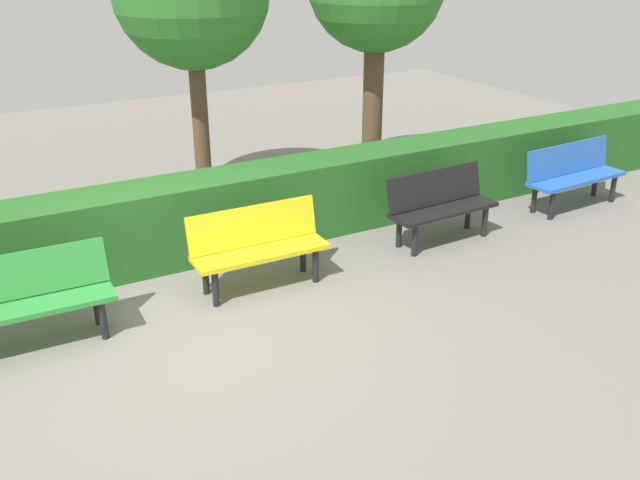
{
  "coord_description": "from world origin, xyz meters",
  "views": [
    {
      "loc": [
        1.68,
        5.43,
        3.44
      ],
      "look_at": [
        -1.5,
        -0.31,
        0.55
      ],
      "focal_mm": 38.67,
      "sensor_mm": 36.0,
      "label": 1
    }
  ],
  "objects_px": {
    "bench_black": "(440,203)",
    "bench_green": "(19,298)",
    "bench_yellow": "(258,244)",
    "bench_blue": "(573,172)"
  },
  "relations": [
    {
      "from": "bench_black",
      "to": "bench_yellow",
      "type": "bearing_deg",
      "value": -1.66
    },
    {
      "from": "bench_black",
      "to": "bench_green",
      "type": "relative_size",
      "value": 0.87
    },
    {
      "from": "bench_yellow",
      "to": "bench_green",
      "type": "xyz_separation_m",
      "value": [
        2.37,
        0.05,
        0.0
      ]
    },
    {
      "from": "bench_green",
      "to": "bench_black",
      "type": "bearing_deg",
      "value": -177.32
    },
    {
      "from": "bench_black",
      "to": "bench_green",
      "type": "height_order",
      "value": "same"
    },
    {
      "from": "bench_black",
      "to": "bench_blue",
      "type": "bearing_deg",
      "value": 178.78
    },
    {
      "from": "bench_blue",
      "to": "bench_black",
      "type": "distance_m",
      "value": 2.33
    },
    {
      "from": "bench_yellow",
      "to": "bench_black",
      "type": "bearing_deg",
      "value": -178.1
    },
    {
      "from": "bench_black",
      "to": "bench_green",
      "type": "distance_m",
      "value": 4.81
    },
    {
      "from": "bench_yellow",
      "to": "bench_green",
      "type": "distance_m",
      "value": 2.37
    }
  ]
}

